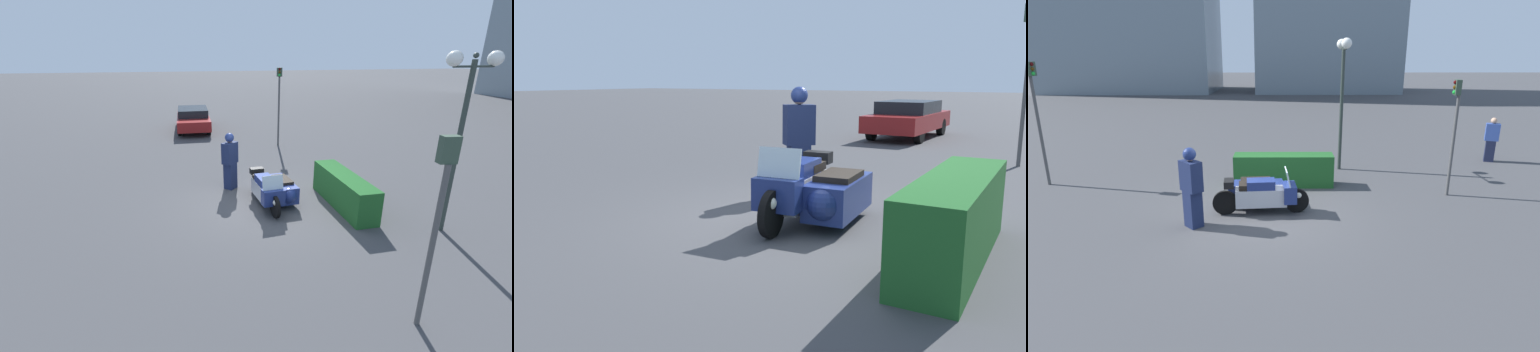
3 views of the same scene
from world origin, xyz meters
TOP-DOWN VIEW (x-y plane):
  - ground_plane at (0.00, 0.00)m, footprint 160.00×160.00m
  - police_motorcycle at (-0.03, 0.31)m, footprint 2.44×1.20m
  - officer_rider at (-1.59, -0.78)m, footprint 0.59×0.59m
  - hedge_bush_curbside at (0.53, 2.29)m, footprint 3.01×0.70m
  - parked_car_background at (-11.36, -1.51)m, footprint 4.72×1.91m

SIDE VIEW (x-z plane):
  - ground_plane at x=0.00m, z-range 0.00..0.00m
  - police_motorcycle at x=-0.03m, z-range -0.11..1.04m
  - hedge_bush_curbside at x=0.53m, z-range 0.00..0.97m
  - parked_car_background at x=-11.36m, z-range 0.05..1.34m
  - officer_rider at x=-1.59m, z-range 0.05..1.95m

